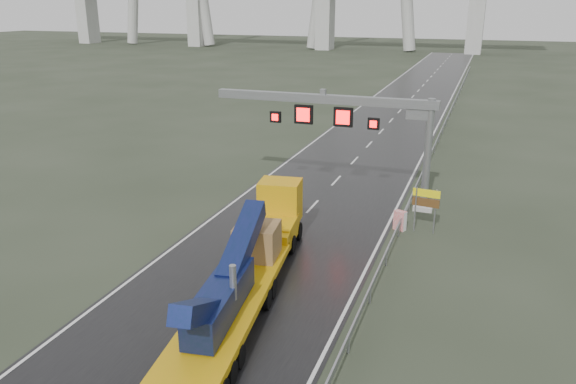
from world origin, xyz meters
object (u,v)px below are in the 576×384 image
at_px(sign_gantry, 354,119).
at_px(heavy_haul_truck, 251,257).
at_px(striped_barrier, 400,220).
at_px(exit_sign_pair, 426,202).

xyz_separation_m(sign_gantry, heavy_haul_truck, (-1.55, -13.38, -4.05)).
bearing_deg(striped_barrier, sign_gantry, 155.12).
height_order(sign_gantry, striped_barrier, sign_gantry).
bearing_deg(striped_barrier, exit_sign_pair, 25.62).
relative_size(exit_sign_pair, striped_barrier, 2.27).
xyz_separation_m(heavy_haul_truck, striped_barrier, (5.45, 9.39, -0.98)).
bearing_deg(striped_barrier, heavy_haul_truck, -99.29).
bearing_deg(heavy_haul_truck, striped_barrier, 52.03).
bearing_deg(heavy_haul_truck, sign_gantry, 75.53).
distance_m(heavy_haul_truck, striped_barrier, 10.90).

